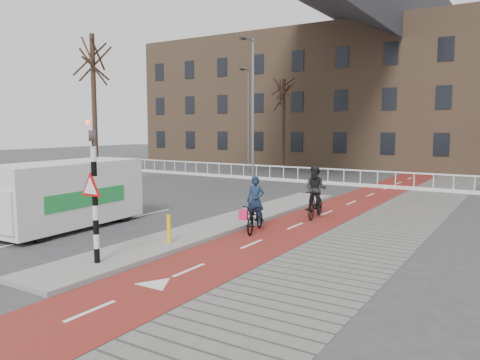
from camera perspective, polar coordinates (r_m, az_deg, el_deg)
The scene contains 15 objects.
ground at distance 13.30m, azimuth -8.68°, elevation -8.72°, with size 120.00×120.00×0.00m, color #38383A.
bike_lane at distance 21.17m, azimuth 12.54°, elevation -3.10°, with size 2.50×60.00×0.01m, color maroon.
sidewalk at distance 20.42m, azimuth 19.98°, elevation -3.68°, with size 3.00×60.00×0.01m, color slate.
curb_island at distance 16.80m, azimuth -1.56°, elevation -5.23°, with size 1.80×16.00×0.12m, color gray.
traffic_signal at distance 11.93m, azimuth -17.38°, elevation -0.95°, with size 0.80×0.80×3.68m.
bollard at distance 13.80m, azimuth -8.66°, elevation -5.89°, with size 0.12×0.12×0.83m, color yellow.
cyclist_near at distance 15.50m, azimuth 1.88°, elevation -4.09°, with size 1.04×1.86×1.85m.
cyclist_far at distance 18.02m, azimuth 9.19°, elevation -2.02°, with size 0.93×1.91×1.99m.
van at distance 17.09m, azimuth -20.42°, elevation -1.55°, with size 2.38×5.41×2.28m.
railing at distance 30.05m, azimuth 5.32°, elevation 0.41°, with size 28.00×0.10×0.99m.
townhouse_row at distance 43.45m, azimuth 17.01°, elevation 11.94°, with size 46.00×10.00×15.90m.
tree_left at distance 26.36m, azimuth -17.31°, elevation 7.71°, with size 0.26×0.26×8.33m, color black.
tree_mid at distance 38.13m, azimuth 5.30°, elevation 6.71°, with size 0.29×0.29×7.28m, color black.
streetlight_near at distance 23.69m, azimuth 1.59°, elevation 7.53°, with size 0.12×0.12×7.81m, color slate.
streetlight_left at distance 35.98m, azimuth 1.05°, elevation 7.20°, with size 0.12×0.12×7.84m, color slate.
Camera 1 is at (8.41, -9.70, 3.47)m, focal length 35.00 mm.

